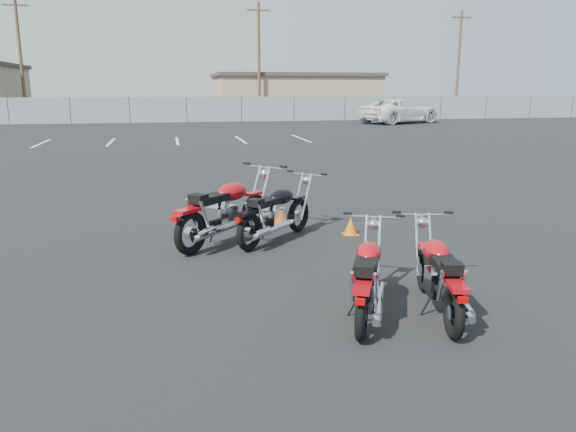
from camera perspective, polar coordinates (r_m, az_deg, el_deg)
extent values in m
plane|color=black|center=(7.55, -0.54, -5.88)|extent=(120.00, 120.00, 0.00)
torus|color=black|center=(9.63, -3.41, 0.28)|extent=(0.56, 0.56, 0.66)
cylinder|color=silver|center=(9.63, -3.41, 0.28)|extent=(0.20, 0.20, 0.18)
torus|color=black|center=(8.43, -9.87, -1.73)|extent=(0.56, 0.56, 0.66)
cylinder|color=silver|center=(8.43, -9.87, -1.73)|extent=(0.20, 0.20, 0.18)
cube|color=black|center=(9.00, -6.43, -0.38)|extent=(0.90, 0.90, 0.07)
cube|color=silver|center=(8.95, -6.66, -0.04)|extent=(0.52, 0.52, 0.33)
cylinder|color=silver|center=(8.90, -6.70, 1.21)|extent=(0.35, 0.35, 0.29)
ellipsoid|color=#B10A12|center=(9.07, -5.70, 2.45)|extent=(0.69, 0.69, 0.28)
cube|color=black|center=(8.67, -7.88, 1.76)|extent=(0.63, 0.64, 0.11)
cube|color=black|center=(8.46, -9.11, 1.75)|extent=(0.31, 0.31, 0.13)
cube|color=#B10A12|center=(8.33, -10.06, 0.57)|extent=(0.47, 0.47, 0.06)
cube|color=#B10A12|center=(9.56, -3.44, 2.32)|extent=(0.37, 0.37, 0.04)
cylinder|color=silver|center=(8.39, -8.51, 0.21)|extent=(0.18, 0.18, 0.44)
cylinder|color=silver|center=(8.57, -9.84, 0.42)|extent=(0.18, 0.18, 0.44)
cylinder|color=silver|center=(8.66, -6.89, -1.38)|extent=(0.93, 0.94, 0.14)
cylinder|color=silver|center=(8.39, -8.44, -1.73)|extent=(0.37, 0.37, 0.15)
cylinder|color=silver|center=(9.61, -2.49, 2.42)|extent=(0.35, 0.35, 0.87)
cylinder|color=silver|center=(9.72, -3.45, 2.53)|extent=(0.35, 0.35, 0.87)
sphere|color=silver|center=(9.76, -2.38, 4.30)|extent=(0.25, 0.25, 0.18)
cylinder|color=silver|center=(9.76, -2.31, 4.96)|extent=(0.57, 0.57, 0.03)
cylinder|color=black|center=(9.52, -0.48, 5.04)|extent=(0.12, 0.12, 0.04)
cylinder|color=black|center=(9.97, -4.22, 5.35)|extent=(0.12, 0.12, 0.04)
cylinder|color=black|center=(9.07, -7.60, -1.69)|extent=(0.14, 0.14, 0.33)
cube|color=#990505|center=(8.14, -11.41, -0.30)|extent=(0.13, 0.13, 0.07)
torus|color=black|center=(9.67, 1.06, 0.10)|extent=(0.49, 0.49, 0.58)
cylinder|color=silver|center=(9.67, 1.06, 0.10)|extent=(0.18, 0.18, 0.16)
torus|color=black|center=(8.53, -3.95, -1.66)|extent=(0.49, 0.49, 0.58)
cylinder|color=silver|center=(8.53, -3.95, -1.66)|extent=(0.18, 0.18, 0.16)
cube|color=black|center=(9.08, -1.29, -0.48)|extent=(0.79, 0.79, 0.06)
cube|color=silver|center=(9.03, -1.46, -0.18)|extent=(0.45, 0.46, 0.29)
cylinder|color=silver|center=(8.99, -1.47, 0.91)|extent=(0.31, 0.31, 0.26)
ellipsoid|color=black|center=(9.14, -0.68, 1.99)|extent=(0.61, 0.61, 0.25)
cube|color=black|center=(8.77, -2.37, 1.38)|extent=(0.56, 0.56, 0.10)
cube|color=black|center=(8.57, -3.31, 1.36)|extent=(0.28, 0.28, 0.12)
cube|color=black|center=(8.44, -4.06, 0.33)|extent=(0.41, 0.41, 0.05)
cube|color=black|center=(9.60, 1.07, 1.89)|extent=(0.32, 0.32, 0.04)
cylinder|color=silver|center=(8.52, -2.75, 0.02)|extent=(0.16, 0.16, 0.38)
cylinder|color=silver|center=(8.65, -4.02, 0.21)|extent=(0.16, 0.16, 0.38)
cylinder|color=silver|center=(8.77, -1.51, -1.35)|extent=(0.82, 0.82, 0.13)
cylinder|color=silver|center=(8.52, -2.69, -1.66)|extent=(0.33, 0.33, 0.13)
cylinder|color=silver|center=(9.65, 1.88, 1.98)|extent=(0.30, 0.31, 0.77)
cylinder|color=silver|center=(9.74, 0.99, 2.08)|extent=(0.30, 0.31, 0.77)
sphere|color=silver|center=(9.79, 1.92, 3.63)|extent=(0.22, 0.22, 0.16)
cylinder|color=silver|center=(9.79, 1.98, 4.21)|extent=(0.50, 0.50, 0.03)
cylinder|color=black|center=(9.60, 3.68, 4.25)|extent=(0.11, 0.11, 0.04)
cylinder|color=black|center=(9.94, 0.23, 4.58)|extent=(0.11, 0.11, 0.04)
cylinder|color=black|center=(9.12, -2.34, -1.63)|extent=(0.13, 0.12, 0.29)
cube|color=#990505|center=(8.26, -5.10, -0.42)|extent=(0.11, 0.11, 0.06)
torus|color=black|center=(6.84, 8.39, -5.64)|extent=(0.31, 0.54, 0.54)
cylinder|color=silver|center=(6.84, 8.39, -5.64)|extent=(0.14, 0.17, 0.15)
torus|color=black|center=(5.61, 7.49, -9.85)|extent=(0.31, 0.54, 0.54)
cylinder|color=silver|center=(5.61, 7.49, -9.85)|extent=(0.14, 0.17, 0.15)
cube|color=black|center=(6.21, 7.99, -7.22)|extent=(0.47, 0.91, 0.05)
cube|color=silver|center=(6.15, 7.98, -6.89)|extent=(0.37, 0.42, 0.27)
cylinder|color=silver|center=(6.10, 8.03, -5.44)|extent=(0.26, 0.28, 0.24)
ellipsoid|color=#B10A12|center=(6.26, 8.20, -3.75)|extent=(0.47, 0.59, 0.23)
cube|color=black|center=(5.85, 7.90, -5.12)|extent=(0.42, 0.55, 0.09)
cube|color=black|center=(5.62, 7.74, -5.47)|extent=(0.25, 0.23, 0.11)
cube|color=#B10A12|center=(5.49, 7.56, -7.17)|extent=(0.30, 0.41, 0.05)
cube|color=#B10A12|center=(6.76, 8.46, -3.34)|extent=(0.23, 0.33, 0.04)
cylinder|color=silver|center=(5.65, 8.78, -7.26)|extent=(0.11, 0.17, 0.36)
cylinder|color=silver|center=(5.66, 6.56, -7.14)|extent=(0.11, 0.17, 0.36)
cylinder|color=silver|center=(5.97, 9.19, -8.67)|extent=(0.48, 0.95, 0.12)
cylinder|color=silver|center=(5.69, 9.04, -9.56)|extent=(0.23, 0.34, 0.12)
cylinder|color=silver|center=(6.86, 9.21, -3.09)|extent=(0.18, 0.35, 0.72)
cylinder|color=silver|center=(6.87, 7.84, -3.02)|extent=(0.18, 0.35, 0.72)
sphere|color=silver|center=(6.94, 8.66, -0.86)|extent=(0.19, 0.19, 0.15)
cylinder|color=silver|center=(6.94, 8.70, -0.10)|extent=(0.59, 0.28, 0.03)
cylinder|color=black|center=(6.90, 11.33, 0.04)|extent=(0.11, 0.07, 0.03)
cylinder|color=black|center=(6.94, 6.08, 0.28)|extent=(0.11, 0.07, 0.03)
cylinder|color=black|center=(6.20, 6.70, -8.94)|extent=(0.14, 0.08, 0.27)
cube|color=#990505|center=(5.29, 7.33, -8.63)|extent=(0.11, 0.09, 0.05)
torus|color=black|center=(7.04, 13.68, -5.32)|extent=(0.22, 0.56, 0.55)
cylinder|color=silver|center=(7.04, 13.68, -5.32)|extent=(0.12, 0.16, 0.15)
torus|color=black|center=(5.83, 16.49, -9.36)|extent=(0.22, 0.56, 0.55)
cylinder|color=silver|center=(5.83, 16.49, -9.36)|extent=(0.12, 0.16, 0.15)
cube|color=black|center=(6.42, 14.97, -6.85)|extent=(0.31, 0.96, 0.05)
cube|color=silver|center=(6.36, 15.09, -6.52)|extent=(0.33, 0.40, 0.27)
cylinder|color=silver|center=(6.31, 15.18, -5.11)|extent=(0.23, 0.26, 0.24)
ellipsoid|color=#B10A12|center=(6.47, 14.80, -3.46)|extent=(0.39, 0.58, 0.23)
cube|color=black|center=(6.06, 15.75, -4.78)|extent=(0.35, 0.54, 0.09)
cube|color=black|center=(5.84, 16.33, -5.12)|extent=(0.23, 0.21, 0.11)
cube|color=#B10A12|center=(5.72, 16.72, -6.75)|extent=(0.25, 0.41, 0.05)
cube|color=#B10A12|center=(6.96, 13.81, -3.07)|extent=(0.19, 0.33, 0.04)
cylinder|color=silver|center=(5.91, 17.31, -6.77)|extent=(0.08, 0.17, 0.36)
cylinder|color=silver|center=(5.85, 15.23, -6.82)|extent=(0.08, 0.17, 0.36)
cylinder|color=silver|center=(6.23, 16.85, -8.13)|extent=(0.31, 1.00, 0.12)
cylinder|color=silver|center=(5.96, 17.62, -8.96)|extent=(0.18, 0.34, 0.12)
cylinder|color=silver|center=(7.08, 14.27, -2.78)|extent=(0.12, 0.36, 0.72)
cylinder|color=silver|center=(7.04, 12.96, -2.79)|extent=(0.12, 0.36, 0.72)
sphere|color=silver|center=(7.14, 13.47, -0.63)|extent=(0.18, 0.18, 0.15)
cylinder|color=silver|center=(7.14, 13.48, 0.11)|extent=(0.63, 0.17, 0.03)
cylinder|color=black|center=(7.19, 16.02, 0.35)|extent=(0.11, 0.06, 0.03)
cylinder|color=black|center=(7.05, 10.98, 0.38)|extent=(0.11, 0.06, 0.03)
cylinder|color=black|center=(6.37, 13.94, -8.63)|extent=(0.14, 0.05, 0.27)
cube|color=#990505|center=(5.52, 17.33, -8.15)|extent=(0.10, 0.07, 0.05)
cone|color=orange|center=(9.56, 6.38, -0.98)|extent=(0.23, 0.23, 0.29)
cube|color=orange|center=(9.60, 6.36, -1.84)|extent=(0.25, 0.25, 0.01)
cube|color=gray|center=(42.06, -10.26, 10.60)|extent=(80.00, 0.04, 1.80)
cylinder|color=black|center=(43.35, -26.54, 9.53)|extent=(0.06, 0.06, 1.80)
cylinder|color=black|center=(42.55, -21.25, 9.96)|extent=(0.06, 0.06, 1.80)
cylinder|color=black|center=(42.12, -15.79, 10.32)|extent=(0.06, 0.06, 1.80)
cylinder|color=black|center=(42.06, -10.26, 10.60)|extent=(0.06, 0.06, 1.80)
cylinder|color=black|center=(42.39, -4.76, 10.77)|extent=(0.06, 0.06, 1.80)
cylinder|color=black|center=(43.08, 0.62, 10.84)|extent=(0.06, 0.06, 1.80)
cylinder|color=black|center=(44.13, 5.79, 10.83)|extent=(0.06, 0.06, 1.80)
cylinder|color=black|center=(45.51, 10.68, 10.74)|extent=(0.06, 0.06, 1.80)
cylinder|color=black|center=(47.18, 15.24, 10.58)|extent=(0.06, 0.06, 1.80)
cylinder|color=black|center=(49.13, 19.47, 10.38)|extent=(0.06, 0.06, 1.80)
cylinder|color=black|center=(51.31, 23.35, 10.14)|extent=(0.06, 0.06, 1.80)
cylinder|color=black|center=(53.71, 26.89, 9.89)|extent=(0.06, 0.06, 1.80)
cube|color=tan|center=(52.28, 0.60, 12.08)|extent=(14.00, 9.00, 3.40)
cube|color=#423A37|center=(52.29, 0.61, 14.11)|extent=(14.40, 9.40, 0.30)
cylinder|color=#4E3624|center=(48.23, -25.51, 14.13)|extent=(0.24, 0.24, 9.00)
cube|color=#4E3624|center=(48.55, -25.98, 18.71)|extent=(1.80, 0.12, 0.12)
cylinder|color=#4E3624|center=(46.65, -2.97, 15.41)|extent=(0.24, 0.24, 9.00)
cube|color=#4E3624|center=(46.99, -3.03, 20.16)|extent=(1.80, 0.12, 0.12)
cylinder|color=#4E3624|center=(53.48, 16.92, 14.56)|extent=(0.24, 0.24, 9.00)
cube|color=#4E3624|center=(53.78, 17.20, 18.71)|extent=(1.80, 0.12, 0.12)
cube|color=silver|center=(27.69, -23.78, 6.77)|extent=(0.12, 4.00, 0.01)
cube|color=silver|center=(27.24, -17.55, 7.18)|extent=(0.12, 4.00, 0.01)
cube|color=silver|center=(27.12, -11.19, 7.51)|extent=(0.12, 4.00, 0.01)
cube|color=silver|center=(27.33, -4.84, 7.74)|extent=(0.12, 4.00, 0.01)
cube|color=silver|center=(27.87, 1.35, 7.88)|extent=(0.12, 4.00, 0.01)
imported|color=white|center=(40.91, 11.33, 11.09)|extent=(5.42, 7.51, 2.65)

